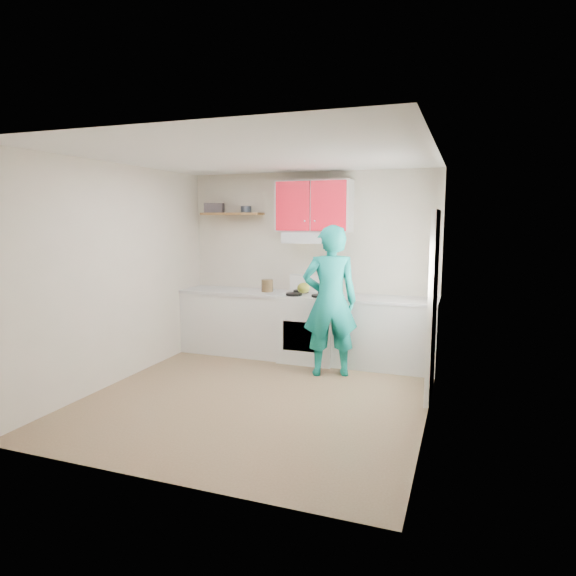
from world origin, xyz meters
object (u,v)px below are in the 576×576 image
at_px(stove, 310,327).
at_px(tin, 246,209).
at_px(crock, 267,286).
at_px(person, 330,301).
at_px(kettle, 304,288).

xyz_separation_m(stove, tin, (-1.04, 0.21, 1.62)).
distance_m(stove, crock, 0.84).
relative_size(tin, crock, 0.78).
distance_m(crock, person, 1.23).
bearing_deg(tin, kettle, -8.67).
height_order(crock, person, person).
relative_size(kettle, person, 0.09).
bearing_deg(kettle, stove, -6.46).
distance_m(stove, kettle, 0.55).
height_order(stove, crock, crock).
bearing_deg(person, tin, -49.22).
distance_m(kettle, crock, 0.53).
height_order(stove, person, person).
xyz_separation_m(crock, person, (1.08, -0.58, -0.06)).
bearing_deg(kettle, tin, -164.93).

